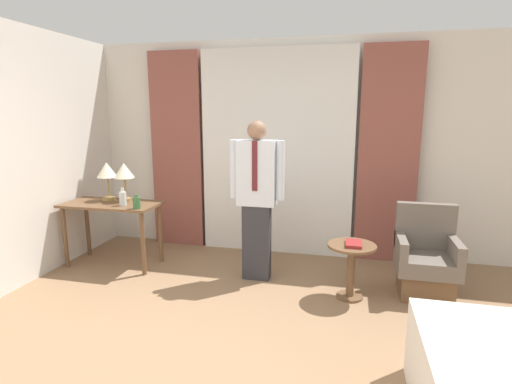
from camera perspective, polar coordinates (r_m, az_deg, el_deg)
wall_back at (r=5.18m, az=3.15°, el=6.27°), size 10.00×0.06×2.70m
curtain_sheer_center at (r=5.06m, az=2.88°, el=5.47°), size 1.93×0.06×2.58m
curtain_drape_left at (r=5.47m, az=-11.26°, el=5.71°), size 0.70×0.06×2.58m
curtain_drape_right at (r=5.00m, az=18.36°, el=4.83°), size 0.70×0.06×2.58m
desk at (r=5.02m, az=-19.90°, el=-2.85°), size 1.13×0.54×0.76m
table_lamp_left at (r=5.10m, az=-20.52°, el=2.64°), size 0.23×0.23×0.46m
table_lamp_right at (r=4.98m, az=-18.32°, el=2.58°), size 0.23×0.23×0.46m
bottle_near_edge at (r=4.59m, az=-16.68°, el=-1.47°), size 0.08×0.08×0.16m
bottle_by_lamp at (r=4.79m, az=-18.50°, el=-0.85°), size 0.08×0.08×0.20m
person at (r=4.25m, az=0.11°, el=-0.37°), size 0.59×0.20×1.72m
armchair at (r=4.39m, az=23.06°, el=-9.21°), size 0.58×0.54×0.90m
side_table at (r=4.06m, az=13.43°, el=-9.68°), size 0.47×0.47×0.55m
book at (r=3.97m, az=13.78°, el=-7.19°), size 0.15×0.23×0.03m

